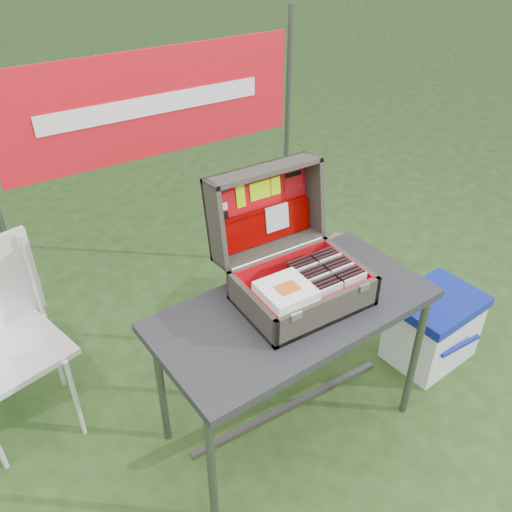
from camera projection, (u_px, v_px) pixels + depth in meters
ground at (266, 417)px, 2.74m from camera, size 80.00×80.00×0.00m
table at (291, 370)px, 2.50m from camera, size 1.25×0.69×0.76m
table_top at (294, 310)px, 2.30m from camera, size 1.25×0.69×0.04m
table_leg_fl at (211, 467)px, 2.10m from camera, size 0.04×0.04×0.72m
table_leg_fr at (414, 360)px, 2.58m from camera, size 0.04×0.04×0.72m
table_leg_bl at (161, 386)px, 2.44m from camera, size 0.04×0.04×0.72m
table_leg_br at (348, 305)px, 2.92m from camera, size 0.04×0.04×0.72m
table_brace at (289, 407)px, 2.65m from camera, size 1.06×0.03×0.03m
suitcase at (296, 246)px, 2.21m from camera, size 0.52×0.53×0.50m
suitcase_base_bottom at (302, 300)px, 2.31m from camera, size 0.52×0.37×0.02m
suitcase_base_wall_front at (329, 312)px, 2.15m from camera, size 0.52×0.02×0.14m
suitcase_base_wall_back at (279, 268)px, 2.40m from camera, size 0.52×0.02×0.14m
suitcase_base_wall_left at (251, 309)px, 2.16m from camera, size 0.02×0.37×0.14m
suitcase_base_wall_right at (349, 270)px, 2.38m from camera, size 0.02×0.37×0.14m
suitcase_liner_floor at (302, 297)px, 2.30m from camera, size 0.48×0.33×0.01m
suitcase_latch_left at (296, 316)px, 2.03m from camera, size 0.05×0.01×0.03m
suitcase_latch_right at (364, 287)px, 2.18m from camera, size 0.05×0.01×0.03m
suitcase_hinge at (278, 253)px, 2.36m from camera, size 0.47×0.02×0.02m
suitcase_lid_back at (259, 206)px, 2.38m from camera, size 0.52×0.08×0.37m
suitcase_lid_rim_far at (264, 170)px, 2.25m from camera, size 0.52×0.14×0.04m
suitcase_lid_rim_near at (269, 246)px, 2.41m from camera, size 0.52×0.14×0.04m
suitcase_lid_rim_left at (215, 225)px, 2.22m from camera, size 0.02×0.20×0.39m
suitcase_lid_rim_right at (313, 195)px, 2.44m from camera, size 0.02×0.20×0.39m
suitcase_lid_liner at (261, 206)px, 2.37m from camera, size 0.48×0.06×0.33m
suitcase_liner_wall_front at (327, 308)px, 2.15m from camera, size 0.48×0.01×0.12m
suitcase_liner_wall_back at (281, 267)px, 2.38m from camera, size 0.48×0.01×0.12m
suitcase_liner_wall_left at (254, 306)px, 2.16m from camera, size 0.01×0.33×0.12m
suitcase_liner_wall_right at (347, 269)px, 2.37m from camera, size 0.01×0.33×0.12m
suitcase_lid_pocket at (265, 226)px, 2.39m from camera, size 0.46×0.05×0.15m
suitcase_pocket_edge at (264, 210)px, 2.36m from camera, size 0.45×0.02×0.02m
suitcase_pocket_cd at (277, 218)px, 2.39m from camera, size 0.12×0.03×0.12m
lid_sticker_cc_a at (220, 189)px, 2.22m from camera, size 0.05×0.01×0.03m
lid_sticker_cc_b at (221, 198)px, 2.24m from camera, size 0.05×0.01×0.03m
lid_sticker_cc_c at (222, 207)px, 2.26m from camera, size 0.05×0.01×0.03m
lid_sticker_cc_d at (223, 216)px, 2.28m from camera, size 0.05×0.01×0.03m
lid_card_neon_tall at (241, 196)px, 2.29m from camera, size 0.04×0.02×0.10m
lid_card_neon_main at (260, 190)px, 2.33m from camera, size 0.10×0.02×0.08m
lid_card_neon_small at (276, 186)px, 2.37m from camera, size 0.05×0.02×0.08m
lid_sticker_band at (293, 181)px, 2.41m from camera, size 0.09×0.02×0.09m
lid_sticker_band_bar at (293, 174)px, 2.39m from camera, size 0.08×0.01×0.02m
cd_left_0 at (330, 300)px, 2.17m from camera, size 0.12×0.01×0.13m
cd_left_1 at (327, 297)px, 2.19m from camera, size 0.12×0.01×0.13m
cd_left_2 at (324, 294)px, 2.20m from camera, size 0.12×0.01×0.13m
cd_left_3 at (321, 292)px, 2.22m from camera, size 0.12×0.01×0.13m
cd_left_4 at (318, 289)px, 2.23m from camera, size 0.12×0.01×0.13m
cd_left_5 at (315, 286)px, 2.25m from camera, size 0.12×0.01×0.13m
cd_left_6 at (312, 284)px, 2.26m from camera, size 0.12×0.01×0.13m
cd_left_7 at (309, 281)px, 2.28m from camera, size 0.12×0.01×0.13m
cd_left_8 at (306, 279)px, 2.29m from camera, size 0.12×0.01×0.13m
cd_left_9 at (303, 276)px, 2.30m from camera, size 0.12×0.01×0.13m
cd_left_10 at (300, 274)px, 2.32m from camera, size 0.12×0.01×0.13m
cd_left_11 at (297, 272)px, 2.33m from camera, size 0.12×0.01×0.13m
cd_right_0 at (354, 290)px, 2.23m from camera, size 0.12×0.01×0.13m
cd_right_1 at (351, 287)px, 2.24m from camera, size 0.12×0.01×0.13m
cd_right_2 at (348, 284)px, 2.26m from camera, size 0.12×0.01×0.13m
cd_right_3 at (345, 282)px, 2.27m from camera, size 0.12×0.01×0.13m
cd_right_4 at (342, 279)px, 2.29m from camera, size 0.12×0.01×0.13m
cd_right_5 at (338, 277)px, 2.30m from camera, size 0.12×0.01×0.13m
cd_right_6 at (335, 274)px, 2.32m from camera, size 0.12×0.01×0.13m
cd_right_7 at (332, 272)px, 2.33m from camera, size 0.12×0.01×0.13m
cd_right_8 at (329, 270)px, 2.34m from camera, size 0.12×0.01×0.13m
cd_right_9 at (326, 267)px, 2.36m from camera, size 0.12×0.01×0.13m
cd_right_10 at (324, 265)px, 2.37m from camera, size 0.12×0.01×0.13m
cd_right_11 at (321, 263)px, 2.39m from camera, size 0.12×0.01×0.13m
songbook_0 at (286, 294)px, 2.12m from camera, size 0.20×0.20×0.00m
songbook_1 at (286, 293)px, 2.12m from camera, size 0.20×0.20×0.00m
songbook_2 at (286, 292)px, 2.12m from camera, size 0.20×0.20×0.00m
songbook_3 at (286, 291)px, 2.11m from camera, size 0.20×0.20×0.00m
songbook_4 at (286, 290)px, 2.11m from camera, size 0.20×0.20×0.00m
songbook_5 at (286, 289)px, 2.11m from camera, size 0.20×0.20×0.00m
songbook_6 at (286, 288)px, 2.11m from camera, size 0.20×0.20×0.00m
songbook_7 at (286, 287)px, 2.10m from camera, size 0.20×0.20×0.00m
songbook_graphic at (288, 288)px, 2.09m from camera, size 0.09×0.07×0.00m
cooler at (433, 328)px, 2.99m from camera, size 0.50×0.40×0.41m
cooler_body at (432, 331)px, 3.01m from camera, size 0.48×0.38×0.36m
cooler_lid at (439, 302)px, 2.89m from camera, size 0.50×0.40×0.06m
cooler_handle at (460, 346)px, 2.85m from camera, size 0.28×0.02×0.02m
chair at (14, 354)px, 2.45m from camera, size 0.54×0.57×0.95m
chair_seat at (13, 352)px, 2.44m from camera, size 0.53×0.53×0.03m
chair_leg_fr at (76, 399)px, 2.53m from camera, size 0.02×0.02×0.49m
chair_leg_br at (55, 351)px, 2.79m from camera, size 0.02×0.02×0.49m
chair_upright_right at (33, 276)px, 2.54m from camera, size 0.02×0.02×0.45m
cardboard_box at (329, 278)px, 3.36m from camera, size 0.43×0.33×0.43m
banner_post_left at (2, 224)px, 2.66m from camera, size 0.03×0.03×1.70m
banner_post_right at (286, 150)px, 3.40m from camera, size 0.03×0.03×1.70m
banner at (153, 104)px, 2.77m from camera, size 1.60×0.02×0.55m
banner_text at (154, 105)px, 2.76m from camera, size 1.20×0.00×0.10m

